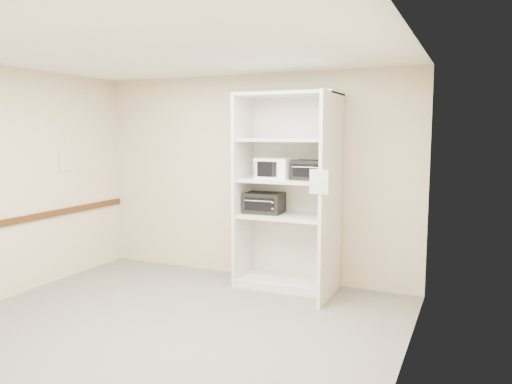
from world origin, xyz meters
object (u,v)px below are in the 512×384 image
at_px(microwave, 275,168).
at_px(toaster_oven_lower, 264,203).
at_px(toaster_oven_upper, 311,170).
at_px(shelving_unit, 291,198).

xyz_separation_m(microwave, toaster_oven_lower, (-0.16, 0.05, -0.45)).
height_order(microwave, toaster_oven_upper, microwave).
distance_m(toaster_oven_upper, toaster_oven_lower, 0.76).
bearing_deg(microwave, toaster_oven_lower, 166.00).
bearing_deg(toaster_oven_upper, microwave, -169.97).
bearing_deg(microwave, shelving_unit, 7.28).
height_order(shelving_unit, toaster_oven_upper, shelving_unit).
height_order(shelving_unit, microwave, shelving_unit).
xyz_separation_m(microwave, toaster_oven_upper, (0.46, 0.04, -0.01)).
relative_size(shelving_unit, toaster_oven_upper, 5.85).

